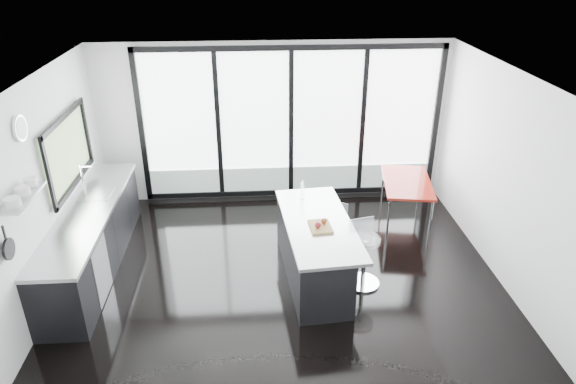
{
  "coord_description": "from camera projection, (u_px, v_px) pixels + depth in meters",
  "views": [
    {
      "loc": [
        -0.33,
        -5.99,
        4.26
      ],
      "look_at": [
        0.1,
        0.3,
        1.15
      ],
      "focal_mm": 32.0,
      "sensor_mm": 36.0,
      "label": 1
    }
  ],
  "objects": [
    {
      "name": "floor",
      "position": [
        282.0,
        274.0,
        7.26
      ],
      "size": [
        6.0,
        5.0,
        0.0
      ],
      "primitive_type": "cube",
      "color": "black",
      "rests_on": "ground"
    },
    {
      "name": "ceiling",
      "position": [
        281.0,
        78.0,
        6.02
      ],
      "size": [
        6.0,
        5.0,
        0.0
      ],
      "primitive_type": "cube",
      "color": "white",
      "rests_on": "wall_back"
    },
    {
      "name": "wall_back",
      "position": [
        289.0,
        131.0,
        8.92
      ],
      "size": [
        6.0,
        0.09,
        2.8
      ],
      "color": "silver",
      "rests_on": "ground"
    },
    {
      "name": "wall_front",
      "position": [
        299.0,
        310.0,
        4.4
      ],
      "size": [
        6.0,
        0.0,
        2.8
      ],
      "primitive_type": "cube",
      "color": "silver",
      "rests_on": "ground"
    },
    {
      "name": "wall_left",
      "position": [
        51.0,
        172.0,
        6.63
      ],
      "size": [
        0.26,
        5.0,
        2.8
      ],
      "color": "silver",
      "rests_on": "ground"
    },
    {
      "name": "wall_right",
      "position": [
        507.0,
        179.0,
        6.83
      ],
      "size": [
        0.0,
        5.0,
        2.8
      ],
      "primitive_type": "cube",
      "color": "silver",
      "rests_on": "ground"
    },
    {
      "name": "counter_cabinets",
      "position": [
        92.0,
        238.0,
        7.25
      ],
      "size": [
        0.69,
        3.24,
        1.36
      ],
      "color": "black",
      "rests_on": "floor"
    },
    {
      "name": "island",
      "position": [
        312.0,
        249.0,
        7.04
      ],
      "size": [
        1.06,
        2.17,
        1.11
      ],
      "color": "black",
      "rests_on": "floor"
    },
    {
      "name": "bar_stool_near",
      "position": [
        364.0,
        261.0,
        6.9
      ],
      "size": [
        0.56,
        0.56,
        0.73
      ],
      "primitive_type": "cylinder",
      "rotation": [
        0.0,
        0.0,
        0.24
      ],
      "color": "silver",
      "rests_on": "floor"
    },
    {
      "name": "bar_stool_far",
      "position": [
        335.0,
        239.0,
        7.5
      ],
      "size": [
        0.5,
        0.5,
        0.65
      ],
      "primitive_type": "cylinder",
      "rotation": [
        0.0,
        0.0,
        -0.24
      ],
      "color": "silver",
      "rests_on": "floor"
    },
    {
      "name": "red_table",
      "position": [
        405.0,
        200.0,
        8.55
      ],
      "size": [
        0.95,
        1.42,
        0.71
      ],
      "primitive_type": "cube",
      "rotation": [
        0.0,
        0.0,
        -0.16
      ],
      "color": "maroon",
      "rests_on": "floor"
    }
  ]
}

